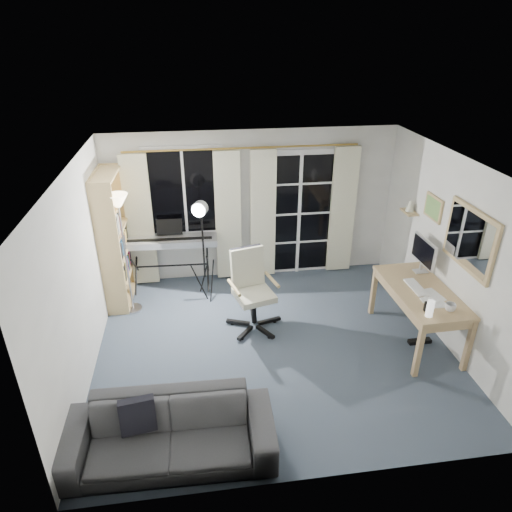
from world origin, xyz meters
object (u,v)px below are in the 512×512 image
(torchiere_lamp, at_px, (120,219))
(desk, at_px, (421,296))
(studio_light, at_px, (201,221))
(monitor, at_px, (424,252))
(mug, at_px, (451,306))
(keyboard_piano, at_px, (170,242))
(office_chair, at_px, (250,282))
(bookshelf, at_px, (112,243))
(sofa, at_px, (168,426))

(torchiere_lamp, distance_m, desk, 4.06)
(studio_light, relative_size, monitor, 2.92)
(studio_light, bearing_deg, monitor, 3.33)
(studio_light, bearing_deg, mug, -12.62)
(keyboard_piano, distance_m, office_chair, 1.58)
(bookshelf, height_order, keyboard_piano, bookshelf)
(torchiere_lamp, bearing_deg, mug, -24.25)
(studio_light, height_order, office_chair, studio_light)
(office_chair, height_order, desk, office_chair)
(bookshelf, height_order, torchiere_lamp, bookshelf)
(torchiere_lamp, xyz_separation_m, keyboard_piano, (0.59, 0.57, -0.65))
(monitor, bearing_deg, sofa, -152.22)
(torchiere_lamp, relative_size, keyboard_piano, 1.23)
(bookshelf, bearing_deg, desk, -19.86)
(bookshelf, distance_m, desk, 4.31)
(torchiere_lamp, height_order, office_chair, torchiere_lamp)
(torchiere_lamp, height_order, keyboard_piano, torchiere_lamp)
(office_chair, distance_m, sofa, 2.37)
(bookshelf, bearing_deg, sofa, -72.72)
(torchiere_lamp, height_order, monitor, torchiere_lamp)
(torchiere_lamp, xyz_separation_m, mug, (3.89, -1.75, -0.61))
(bookshelf, xyz_separation_m, torchiere_lamp, (0.22, -0.33, 0.50))
(office_chair, height_order, monitor, monitor)
(mug, bearing_deg, bookshelf, 153.17)
(mug, xyz_separation_m, sofa, (-3.27, -0.92, -0.44))
(torchiere_lamp, xyz_separation_m, desk, (3.79, -1.25, -0.77))
(torchiere_lamp, relative_size, sofa, 0.89)
(mug, bearing_deg, torchiere_lamp, 155.75)
(office_chair, xyz_separation_m, sofa, (-1.06, -2.11, -0.26))
(bookshelf, height_order, desk, bookshelf)
(mug, distance_m, sofa, 3.42)
(keyboard_piano, distance_m, desk, 3.68)
(desk, height_order, mug, mug)
(desk, relative_size, mug, 11.51)
(office_chair, bearing_deg, mug, -42.95)
(torchiere_lamp, bearing_deg, keyboard_piano, 44.01)
(keyboard_piano, relative_size, desk, 1.00)
(studio_light, distance_m, office_chair, 1.14)
(sofa, bearing_deg, office_chair, 64.95)
(office_chair, height_order, mug, office_chair)
(bookshelf, relative_size, monitor, 3.60)
(office_chair, bearing_deg, torchiere_lamp, 146.50)
(keyboard_piano, bearing_deg, monitor, -19.61)
(studio_light, relative_size, office_chair, 1.45)
(monitor, distance_m, sofa, 3.91)
(torchiere_lamp, bearing_deg, office_chair, -18.73)
(office_chair, xyz_separation_m, mug, (2.21, -1.18, 0.17))
(torchiere_lamp, distance_m, keyboard_piano, 1.05)
(keyboard_piano, height_order, studio_light, studio_light)
(desk, xyz_separation_m, monitor, (0.20, 0.45, 0.39))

